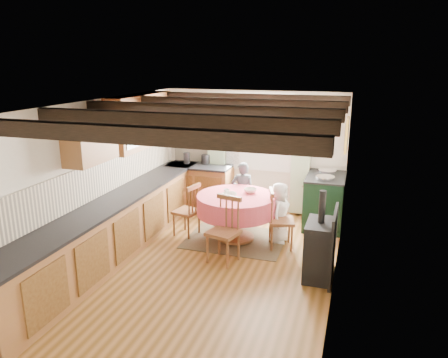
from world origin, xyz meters
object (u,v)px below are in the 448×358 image
(chair_left, at_px, (186,210))
(aga_range, at_px, (325,200))
(child_right, at_px, (279,213))
(cast_iron_stove, at_px, (320,235))
(dining_table, at_px, (236,218))
(chair_near, at_px, (223,230))
(child_far, at_px, (242,193))
(chair_right, at_px, (281,219))
(cup, at_px, (227,192))

(chair_left, height_order, aga_range, aga_range)
(child_right, bearing_deg, cast_iron_stove, -138.47)
(dining_table, bearing_deg, aga_range, 39.66)
(dining_table, xyz_separation_m, aga_range, (1.36, 1.13, 0.09))
(cast_iron_stove, relative_size, child_right, 1.24)
(chair_near, xyz_separation_m, child_right, (0.66, 1.00, 0.01))
(dining_table, relative_size, child_right, 1.28)
(child_far, bearing_deg, chair_left, 32.09)
(cast_iron_stove, relative_size, child_far, 1.09)
(aga_range, bearing_deg, child_far, -168.23)
(cast_iron_stove, bearing_deg, child_far, 132.71)
(child_right, bearing_deg, chair_near, 151.86)
(child_right, bearing_deg, dining_table, 107.85)
(aga_range, bearing_deg, cast_iron_stove, -86.89)
(chair_right, bearing_deg, child_far, 29.13)
(chair_near, bearing_deg, child_right, 70.19)
(cup, bearing_deg, chair_right, -3.68)
(chair_near, height_order, chair_right, chair_near)
(aga_range, height_order, child_far, child_far)
(dining_table, height_order, cast_iron_stove, cast_iron_stove)
(aga_range, distance_m, child_right, 1.17)
(chair_left, relative_size, aga_range, 0.88)
(dining_table, height_order, chair_left, chair_left)
(cup, bearing_deg, child_right, 9.58)
(chair_near, height_order, child_right, child_right)
(aga_range, xyz_separation_m, cast_iron_stove, (0.11, -2.02, 0.15))
(child_far, distance_m, cup, 0.85)
(chair_right, xyz_separation_m, cast_iron_stove, (0.69, -0.84, 0.15))
(chair_near, xyz_separation_m, cup, (-0.21, 0.85, 0.33))
(cast_iron_stove, relative_size, cup, 13.34)
(dining_table, relative_size, cup, 13.78)
(chair_left, bearing_deg, cup, 107.77)
(chair_near, height_order, cast_iron_stove, cast_iron_stove)
(chair_left, xyz_separation_m, chair_right, (1.66, -0.00, 0.02))
(chair_near, distance_m, child_far, 1.67)
(child_far, relative_size, child_right, 1.14)
(chair_near, relative_size, child_far, 0.87)
(chair_left, bearing_deg, dining_table, 106.43)
(child_right, bearing_deg, child_far, 56.45)
(dining_table, distance_m, cup, 0.47)
(chair_near, relative_size, aga_range, 0.96)
(cup, bearing_deg, aga_range, 36.22)
(dining_table, xyz_separation_m, child_right, (0.71, 0.15, 0.12))
(child_far, height_order, child_right, child_far)
(chair_right, xyz_separation_m, child_right, (-0.07, 0.21, 0.02))
(dining_table, relative_size, chair_near, 1.30)
(child_far, xyz_separation_m, child_right, (0.82, -0.66, -0.07))
(aga_range, height_order, child_right, child_right)
(aga_range, bearing_deg, chair_left, -152.25)
(chair_right, bearing_deg, aga_range, -42.69)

